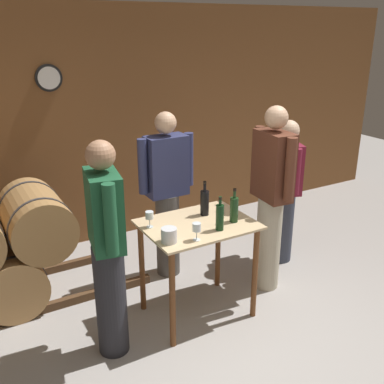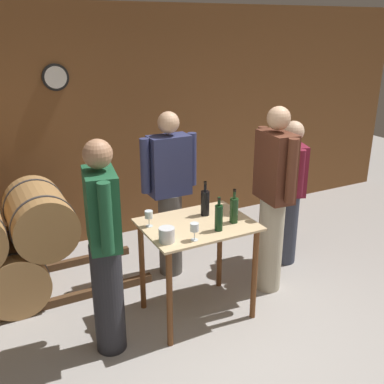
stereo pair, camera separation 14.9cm
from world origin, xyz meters
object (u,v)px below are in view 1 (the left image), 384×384
Objects in this scene: wine_bottle_left at (205,202)px; ice_bucket at (169,235)px; person_visitor_near_door at (167,192)px; person_visitor_with_scarf at (271,196)px; wine_bottle_far_left at (220,217)px; person_host at (285,190)px; wine_glass_near_left at (149,216)px; wine_bottle_center at (234,209)px; wine_glass_near_center at (197,228)px; person_visitor_bearded at (107,248)px.

ice_bucket is at bearing -148.03° from wine_bottle_left.
person_visitor_with_scarf is at bearing -44.82° from person_visitor_near_door.
person_host reaches higher than wine_bottle_far_left.
person_visitor_with_scarf is at bearing -7.41° from wine_bottle_left.
wine_bottle_left is at bearing -0.46° from wine_glass_near_left.
person_host is (1.16, 0.27, -0.18)m from wine_bottle_left.
wine_bottle_center is 0.71m from wine_glass_near_left.
person_host is 0.62m from person_visitor_with_scarf.
ice_bucket is 1.21m from person_visitor_with_scarf.
wine_glass_near_left is at bearing 92.28° from ice_bucket.
wine_glass_near_center is (-0.31, -0.40, -0.01)m from wine_bottle_left.
wine_glass_near_left is 0.09× the size of person_host.
person_visitor_bearded is at bearing -166.88° from person_host.
wine_bottle_left is at bearing 118.81° from wine_bottle_center.
person_visitor_with_scarf is (1.20, -0.09, -0.03)m from wine_glass_near_left.
person_visitor_near_door reaches higher than ice_bucket.
person_visitor_with_scarf is at bearing 18.20° from wine_bottle_far_left.
wine_bottle_far_left is at bearing 14.74° from wine_glass_near_center.
person_visitor_bearded is (-1.12, 0.02, -0.08)m from wine_bottle_center.
person_visitor_bearded is (-2.14, -0.50, 0.09)m from person_host.
person_visitor_near_door is (-0.05, 0.63, -0.10)m from wine_bottle_left.
wine_bottle_left reaches higher than wine_bottle_far_left.
wine_bottle_left is 0.18× the size of person_visitor_bearded.
wine_bottle_center reaches higher than ice_bucket.
wine_bottle_far_left is 2.31× the size of ice_bucket.
wine_glass_near_center is at bearing -13.96° from person_visitor_bearded.
wine_bottle_far_left is 0.21m from wine_bottle_center.
person_visitor_with_scarf is at bearing -143.62° from person_host.
wine_bottle_center is 0.17× the size of person_visitor_with_scarf.
ice_bucket is 0.08× the size of person_host.
wine_glass_near_center is 0.08× the size of person_visitor_with_scarf.
person_host reaches higher than wine_glass_near_center.
wine_bottle_center is at bearing -153.01° from person_host.
wine_bottle_far_left is 0.93× the size of wine_bottle_left.
person_visitor_near_door reaches higher than person_host.
person_visitor_bearded is (-0.45, -0.23, -0.07)m from wine_glass_near_left.
person_visitor_bearded is at bearing -166.80° from wine_bottle_left.
person_host is at bearing 24.29° from wine_glass_near_center.
wine_glass_near_center is at bearing -165.26° from wine_bottle_far_left.
wine_bottle_far_left is at bearing -90.36° from person_visitor_near_door.
wine_bottle_center is 0.19× the size of person_host.
wine_bottle_center is 2.39× the size of ice_bucket.
ice_bucket is at bearing -173.83° from wine_bottle_center.
person_visitor_near_door is at bearing 75.61° from wine_glass_near_center.
wine_glass_near_center is 1.15× the size of ice_bucket.
wine_bottle_left is 0.53m from wine_glass_near_left.
wine_bottle_far_left is at bearing -35.15° from wine_glass_near_left.
wine_bottle_center reaches higher than wine_glass_near_left.
wine_glass_near_left is (-0.53, 0.00, -0.02)m from wine_bottle_left.
wine_glass_near_left is 0.08× the size of person_visitor_near_door.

